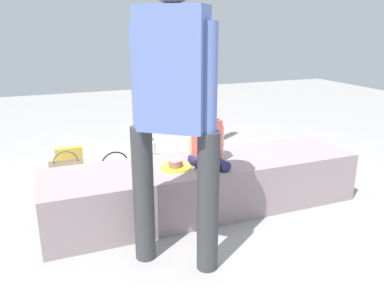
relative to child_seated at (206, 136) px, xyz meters
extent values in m
plane|color=gray|center=(0.01, 0.03, -0.60)|extent=(12.00, 12.00, 0.00)
cube|color=gray|center=(0.01, 0.03, -0.41)|extent=(2.38, 0.60, 0.39)
cylinder|color=#25244E|center=(-0.07, -0.08, -0.18)|extent=(0.12, 0.26, 0.08)
cylinder|color=#25244E|center=(0.04, -0.10, -0.18)|extent=(0.12, 0.26, 0.08)
cube|color=#DE5346|center=(0.00, 0.02, -0.03)|extent=(0.23, 0.17, 0.28)
sphere|color=beige|center=(0.00, 0.02, 0.19)|extent=(0.16, 0.16, 0.16)
cylinder|color=beige|center=(-0.11, 0.04, -0.04)|extent=(0.05, 0.05, 0.21)
cylinder|color=beige|center=(0.12, 0.00, -0.04)|extent=(0.05, 0.05, 0.21)
cylinder|color=#36373A|center=(-0.28, -0.66, -0.19)|extent=(0.12, 0.12, 0.83)
cylinder|color=#36373A|center=(-0.58, -0.43, -0.19)|extent=(0.12, 0.12, 0.83)
cube|color=#5B70B5|center=(-0.43, -0.55, 0.54)|extent=(0.41, 0.38, 0.63)
cylinder|color=#5B70B5|center=(-0.28, -0.66, 0.48)|extent=(0.10, 0.10, 0.60)
cylinder|color=#5B70B5|center=(-0.58, -0.43, 0.48)|extent=(0.10, 0.10, 0.60)
cylinder|color=yellow|center=(-0.24, -0.01, -0.21)|extent=(0.22, 0.22, 0.01)
cylinder|color=#915A49|center=(-0.24, -0.01, -0.18)|extent=(0.10, 0.10, 0.05)
cylinder|color=pink|center=(-0.24, -0.01, -0.15)|extent=(0.10, 0.10, 0.01)
cube|color=silver|center=(-0.18, -0.02, -0.20)|extent=(0.11, 0.04, 0.00)
cube|color=gold|center=(-0.90, 1.22, -0.47)|extent=(0.25, 0.08, 0.25)
torus|color=white|center=(-0.95, 1.22, -0.35)|extent=(0.10, 0.01, 0.10)
torus|color=white|center=(-0.84, 1.22, -0.35)|extent=(0.10, 0.01, 0.10)
cylinder|color=black|center=(0.72, 1.54, -0.58)|extent=(0.36, 0.36, 0.04)
cylinder|color=black|center=(0.72, 1.54, -0.04)|extent=(0.11, 0.11, 1.03)
cylinder|color=silver|center=(-0.38, 0.90, -0.53)|extent=(0.06, 0.06, 0.15)
cone|color=silver|center=(-0.38, 0.90, -0.44)|extent=(0.06, 0.06, 0.03)
cylinder|color=white|center=(-0.38, 0.90, -0.42)|extent=(0.03, 0.03, 0.02)
cylinder|color=silver|center=(-0.03, 1.37, -0.52)|extent=(0.07, 0.07, 0.16)
cone|color=silver|center=(-0.03, 1.37, -0.42)|extent=(0.06, 0.06, 0.03)
cylinder|color=#268C3F|center=(-0.03, 1.37, -0.40)|extent=(0.03, 0.03, 0.02)
cylinder|color=red|center=(0.12, 0.61, -0.55)|extent=(0.08, 0.08, 0.09)
cube|color=white|center=(0.89, 1.01, -0.54)|extent=(0.33, 0.34, 0.12)
cube|color=black|center=(-0.55, 0.67, -0.49)|extent=(0.33, 0.13, 0.22)
torus|color=black|center=(-0.55, 0.67, -0.38)|extent=(0.24, 0.01, 0.24)
cube|color=brown|center=(-0.95, 0.86, -0.48)|extent=(0.29, 0.15, 0.23)
torus|color=brown|center=(-0.95, 0.86, -0.37)|extent=(0.21, 0.01, 0.21)
camera|label=1|loc=(-1.07, -2.42, 0.75)|focal=35.57mm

